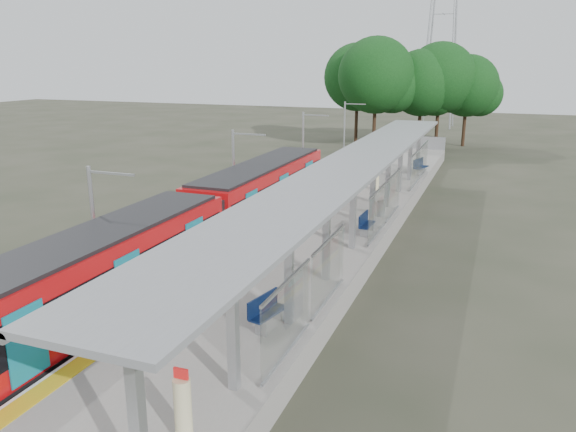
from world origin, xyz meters
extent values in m
cube|color=#59544C|center=(-4.50, 20.00, 0.12)|extent=(3.00, 70.00, 0.24)
cube|color=gray|center=(0.00, 20.00, 0.50)|extent=(6.00, 50.00, 1.00)
cube|color=gold|center=(-2.55, 20.00, 1.01)|extent=(0.60, 50.00, 0.02)
cube|color=#9EA0A5|center=(0.00, 44.95, 1.60)|extent=(6.00, 0.10, 1.20)
cube|color=black|center=(-4.50, 4.72, 0.65)|extent=(2.50, 13.50, 0.70)
cube|color=#BC0D10|center=(-4.50, 4.72, 2.25)|extent=(2.65, 13.50, 2.50)
cube|color=black|center=(-4.50, 4.72, 2.30)|extent=(2.72, 12.96, 1.20)
cube|color=black|center=(-4.50, 4.72, 3.55)|extent=(2.40, 12.82, 0.15)
cube|color=#0C6B81|center=(-3.14, 4.72, 2.10)|extent=(0.04, 1.30, 2.00)
cube|color=black|center=(-4.50, 18.82, 0.65)|extent=(2.50, 13.50, 0.70)
cube|color=#BC0D10|center=(-4.50, 18.82, 2.25)|extent=(2.65, 13.50, 2.50)
cube|color=black|center=(-4.50, 18.82, 2.30)|extent=(2.72, 12.96, 1.20)
cube|color=black|center=(-4.50, 18.82, 3.55)|extent=(2.40, 12.83, 0.15)
cube|color=#0C6B81|center=(-3.14, 18.82, 2.10)|extent=(0.04, 1.30, 2.00)
cylinder|color=black|center=(-4.50, 14.09, 0.35)|extent=(2.20, 0.70, 0.70)
cube|color=black|center=(-4.50, 11.77, 2.00)|extent=(2.30, 0.80, 2.40)
cube|color=#9EA0A5|center=(2.00, -2.00, 2.75)|extent=(0.25, 0.25, 3.50)
cube|color=#9EA0A5|center=(2.00, 2.00, 2.75)|extent=(0.25, 0.25, 3.50)
cube|color=#9EA0A5|center=(2.00, 6.00, 2.75)|extent=(0.25, 0.25, 3.50)
cube|color=#9EA0A5|center=(2.00, 10.00, 2.75)|extent=(0.25, 0.25, 3.50)
cube|color=#9EA0A5|center=(2.00, 14.00, 2.75)|extent=(0.25, 0.25, 3.50)
cube|color=#9EA0A5|center=(2.00, 18.00, 2.75)|extent=(0.25, 0.25, 3.50)
cube|color=#9EA0A5|center=(2.00, 22.00, 2.75)|extent=(0.25, 0.25, 3.50)
cube|color=#9EA0A5|center=(2.00, 26.00, 2.75)|extent=(0.25, 0.25, 3.50)
cube|color=#9EA0A5|center=(2.00, 30.00, 2.75)|extent=(0.25, 0.25, 3.50)
cube|color=#9EA0A5|center=(2.00, 34.00, 2.75)|extent=(0.25, 0.25, 3.50)
cube|color=gray|center=(1.60, 16.00, 4.58)|extent=(3.20, 38.00, 0.16)
cylinder|color=#9EA0A5|center=(0.05, 16.00, 4.50)|extent=(0.24, 38.00, 0.24)
cube|color=silver|center=(2.70, 4.00, 2.20)|extent=(0.05, 3.70, 2.20)
cube|color=silver|center=(2.70, 8.00, 2.20)|extent=(0.05, 3.70, 2.20)
cube|color=silver|center=(2.70, 16.00, 2.20)|extent=(0.05, 3.70, 2.20)
cube|color=silver|center=(2.70, 20.00, 2.20)|extent=(0.05, 3.70, 2.20)
cube|color=silver|center=(2.70, 28.00, 2.20)|extent=(0.05, 3.70, 2.20)
cube|color=silver|center=(2.70, 32.00, 2.20)|extent=(0.05, 3.70, 2.20)
cylinder|color=#382316|center=(-7.70, 53.28, 2.46)|extent=(0.36, 0.36, 4.91)
sphere|color=#154C18|center=(-7.70, 53.28, 7.37)|extent=(7.47, 7.47, 7.47)
cylinder|color=#382316|center=(-4.72, 49.05, 2.57)|extent=(0.36, 0.36, 5.13)
sphere|color=#154C18|center=(-4.72, 49.05, 7.70)|extent=(7.80, 7.80, 7.80)
cylinder|color=#382316|center=(-0.50, 52.22, 2.29)|extent=(0.36, 0.36, 4.59)
sphere|color=#154C18|center=(-0.50, 52.22, 6.88)|extent=(6.97, 6.97, 6.97)
cylinder|color=#382316|center=(1.22, 53.47, 2.46)|extent=(0.36, 0.36, 4.92)
sphere|color=#154C18|center=(1.22, 53.47, 7.38)|extent=(7.48, 7.48, 7.48)
cylinder|color=#382316|center=(3.93, 55.30, 2.18)|extent=(0.36, 0.36, 4.35)
sphere|color=#154C18|center=(3.93, 55.30, 6.53)|extent=(6.62, 6.62, 6.62)
cylinder|color=#9EA0A5|center=(-6.30, 7.00, 2.70)|extent=(0.16, 0.16, 5.40)
cube|color=#9EA0A5|center=(-5.30, 7.00, 5.20)|extent=(2.00, 0.08, 0.08)
cylinder|color=#9EA0A5|center=(-6.30, 19.00, 2.70)|extent=(0.16, 0.16, 5.40)
cube|color=#9EA0A5|center=(-5.30, 19.00, 5.20)|extent=(2.00, 0.08, 0.08)
cylinder|color=#9EA0A5|center=(-6.30, 31.00, 2.70)|extent=(0.16, 0.16, 5.40)
cube|color=#9EA0A5|center=(-5.30, 31.00, 5.20)|extent=(2.00, 0.08, 0.08)
cylinder|color=#9EA0A5|center=(-6.30, 43.00, 2.70)|extent=(0.16, 0.16, 5.40)
cube|color=#9EA0A5|center=(-5.30, 43.00, 5.20)|extent=(2.00, 0.08, 0.08)
cube|color=#0F214D|center=(1.50, 5.49, 1.47)|extent=(0.80, 1.62, 0.06)
cube|color=#0F214D|center=(1.30, 5.49, 1.78)|extent=(0.40, 1.53, 0.57)
cube|color=#9EA0A5|center=(1.50, 4.87, 1.23)|extent=(0.42, 0.15, 0.46)
cube|color=#9EA0A5|center=(1.50, 6.11, 1.23)|extent=(0.42, 0.15, 0.46)
cube|color=#0F214D|center=(2.15, 16.36, 1.45)|extent=(0.51, 1.51, 0.06)
cube|color=#0F214D|center=(1.95, 16.36, 1.75)|extent=(0.13, 1.50, 0.55)
cube|color=#9EA0A5|center=(2.15, 15.76, 1.22)|extent=(0.40, 0.08, 0.44)
cube|color=#9EA0A5|center=(2.15, 16.96, 1.22)|extent=(0.40, 0.08, 0.44)
cube|color=#0F214D|center=(2.49, 32.41, 1.51)|extent=(0.94, 1.77, 0.07)
cube|color=#0F214D|center=(2.27, 32.41, 1.85)|extent=(0.51, 1.65, 0.62)
cube|color=#9EA0A5|center=(2.49, 31.73, 1.25)|extent=(0.45, 0.19, 0.50)
cube|color=#9EA0A5|center=(2.49, 33.09, 1.25)|extent=(0.45, 0.19, 0.50)
cylinder|color=beige|center=(1.84, -0.21, 1.74)|extent=(0.40, 0.40, 1.49)
cube|color=red|center=(1.84, -0.21, 2.63)|extent=(0.35, 0.06, 0.25)
cylinder|color=beige|center=(0.50, 25.99, 1.71)|extent=(0.38, 0.38, 1.42)
cube|color=red|center=(0.50, 25.99, 2.57)|extent=(0.33, 0.07, 0.24)
cylinder|color=#9EA0A5|center=(2.12, 19.74, 1.44)|extent=(0.47, 0.47, 0.88)
camera|label=1|loc=(7.82, -9.44, 9.15)|focal=35.00mm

